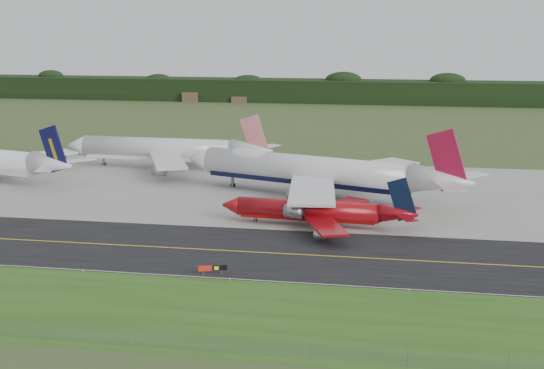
{
  "coord_description": "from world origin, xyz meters",
  "views": [
    {
      "loc": [
        28.72,
        -136.39,
        41.51
      ],
      "look_at": [
        0.52,
        22.0,
        7.4
      ],
      "focal_mm": 50.0,
      "sensor_mm": 36.0,
      "label": 1
    }
  ],
  "objects_px": {
    "jet_ba_747": "(315,171)",
    "jet_red_737": "(319,211)",
    "jet_star_tail": "(169,150)",
    "taxiway_sign": "(213,268)"
  },
  "relations": [
    {
      "from": "jet_red_737",
      "to": "jet_star_tail",
      "type": "height_order",
      "value": "jet_star_tail"
    },
    {
      "from": "jet_ba_747",
      "to": "jet_star_tail",
      "type": "height_order",
      "value": "jet_ba_747"
    },
    {
      "from": "jet_star_tail",
      "to": "taxiway_sign",
      "type": "xyz_separation_m",
      "value": [
        36.81,
        -91.38,
        -4.4
      ]
    },
    {
      "from": "jet_red_737",
      "to": "jet_ba_747",
      "type": "bearing_deg",
      "value": 98.8
    },
    {
      "from": "jet_red_737",
      "to": "jet_star_tail",
      "type": "distance_m",
      "value": 76.09
    },
    {
      "from": "jet_ba_747",
      "to": "jet_red_737",
      "type": "distance_m",
      "value": 27.38
    },
    {
      "from": "jet_star_tail",
      "to": "taxiway_sign",
      "type": "distance_m",
      "value": 98.61
    },
    {
      "from": "jet_ba_747",
      "to": "taxiway_sign",
      "type": "xyz_separation_m",
      "value": [
        -9.8,
        -61.61,
        -5.35
      ]
    },
    {
      "from": "jet_red_737",
      "to": "jet_star_tail",
      "type": "relative_size",
      "value": 0.66
    },
    {
      "from": "jet_star_tail",
      "to": "jet_ba_747",
      "type": "bearing_deg",
      "value": -32.56
    }
  ]
}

